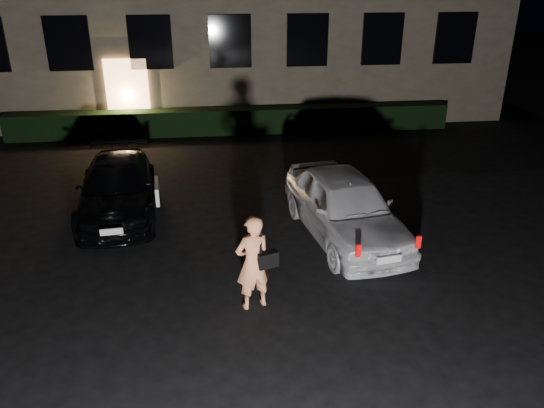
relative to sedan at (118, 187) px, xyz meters
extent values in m
plane|color=black|center=(2.95, -4.28, -0.60)|extent=(80.00, 80.00, 0.00)
cube|color=#E7A265|center=(-0.55, 6.66, 0.65)|extent=(1.40, 0.10, 2.50)
cube|color=black|center=(-2.25, 6.66, 2.40)|extent=(1.40, 0.10, 1.70)
cube|color=black|center=(0.35, 6.66, 2.40)|extent=(1.40, 0.10, 1.70)
cube|color=black|center=(2.95, 6.66, 2.40)|extent=(1.40, 0.10, 1.70)
cube|color=black|center=(5.55, 6.66, 2.40)|extent=(1.40, 0.10, 1.70)
cube|color=black|center=(8.15, 6.66, 2.40)|extent=(1.40, 0.10, 1.70)
cube|color=black|center=(10.75, 6.66, 2.40)|extent=(1.40, 0.10, 1.70)
cube|color=black|center=(2.95, 6.22, -0.17)|extent=(15.00, 0.70, 0.85)
imported|color=black|center=(0.00, 0.00, 0.00)|extent=(2.04, 4.26, 1.20)
cube|color=white|center=(0.96, -0.67, 0.14)|extent=(0.15, 0.86, 0.40)
cube|color=silver|center=(0.19, -2.13, -0.08)|extent=(0.44, 0.08, 0.13)
imported|color=white|center=(4.89, -1.83, 0.10)|extent=(2.27, 4.29, 1.39)
cube|color=red|center=(4.63, -3.84, 0.16)|extent=(0.09, 0.07, 0.23)
cube|color=red|center=(5.77, -3.66, 0.16)|extent=(0.09, 0.07, 0.23)
cube|color=silver|center=(5.21, -3.80, -0.07)|extent=(0.46, 0.11, 0.14)
imported|color=#FF9A64|center=(2.79, -4.16, 0.23)|extent=(0.71, 0.58, 1.67)
cube|color=black|center=(3.02, -4.20, 0.30)|extent=(0.37, 0.26, 0.26)
cube|color=black|center=(2.90, -4.20, 0.67)|extent=(0.05, 0.06, 0.52)
camera|label=1|loc=(2.23, -11.61, 4.58)|focal=35.00mm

